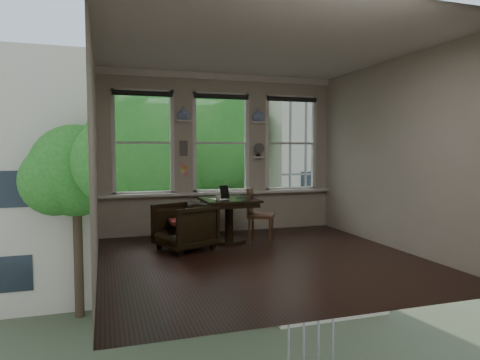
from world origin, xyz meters
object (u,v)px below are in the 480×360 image
object	(u,v)px
table	(229,221)
mug	(218,198)
side_chair_right	(261,215)
laptop	(244,197)
armchair_left	(185,226)

from	to	relation	value
table	mug	xyz separation A→B (m)	(-0.24, -0.20, 0.42)
table	side_chair_right	distance (m)	0.55
laptop	side_chair_right	bearing A→B (deg)	-0.29
armchair_left	laptop	size ratio (longest dim) A/B	2.69
armchair_left	side_chair_right	xyz separation A→B (m)	(1.34, 0.15, 0.09)
laptop	table	bearing A→B (deg)	-155.82
armchair_left	side_chair_right	world-z (taller)	side_chair_right
laptop	mug	world-z (taller)	mug
table	side_chair_right	size ratio (longest dim) A/B	0.98
armchair_left	mug	world-z (taller)	mug
armchair_left	mug	distance (m)	0.71
armchair_left	mug	xyz separation A→B (m)	(0.56, 0.07, 0.43)
table	side_chair_right	bearing A→B (deg)	-12.23
side_chair_right	mug	size ratio (longest dim) A/B	10.13
armchair_left	mug	size ratio (longest dim) A/B	8.87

